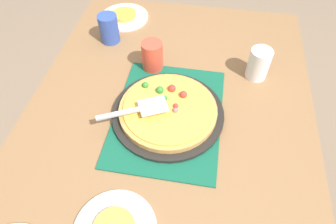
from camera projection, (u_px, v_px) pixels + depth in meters
name	position (u px, v px, depth m)	size (l,w,h in m)	color
ground_plane	(168.00, 202.00, 1.61)	(8.00, 8.00, 0.00)	#84705B
dining_table	(168.00, 134.00, 1.11)	(1.40, 1.00, 0.75)	olive
placemat	(168.00, 115.00, 1.02)	(0.48, 0.36, 0.01)	#145B42
pizza_pan	(168.00, 113.00, 1.01)	(0.38, 0.38, 0.01)	black
pizza	(168.00, 109.00, 1.00)	(0.33, 0.33, 0.05)	tan
plate_far_right	(125.00, 17.00, 1.39)	(0.22, 0.22, 0.01)	white
served_slice_right	(124.00, 15.00, 1.38)	(0.11, 0.11, 0.02)	gold
cup_near	(152.00, 56.00, 1.13)	(0.08, 0.08, 0.12)	#E04C38
cup_far	(109.00, 29.00, 1.24)	(0.08, 0.08, 0.12)	#3351AD
cup_corner	(259.00, 64.00, 1.10)	(0.08, 0.08, 0.12)	white
pizza_server	(139.00, 109.00, 0.95)	(0.14, 0.23, 0.01)	silver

